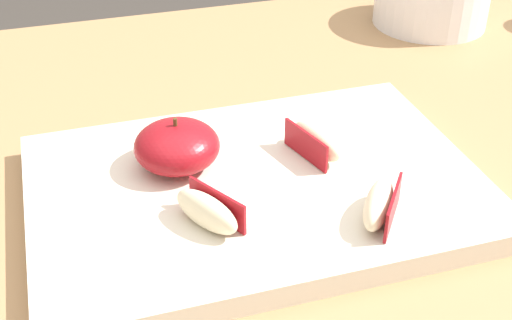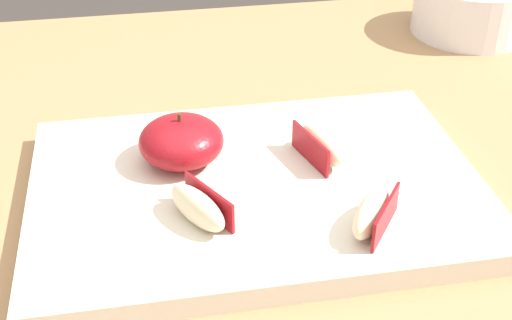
# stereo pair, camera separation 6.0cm
# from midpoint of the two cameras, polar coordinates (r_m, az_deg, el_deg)

# --- Properties ---
(dining_table) EXTENTS (1.29, 0.95, 0.74)m
(dining_table) POSITION_cam_midpoint_polar(r_m,az_deg,el_deg) (0.69, 7.03, -9.57)
(dining_table) COLOR #9E754C
(dining_table) RESTS_ON ground_plane
(cutting_board) EXTENTS (0.39, 0.27, 0.02)m
(cutting_board) POSITION_cam_midpoint_polar(r_m,az_deg,el_deg) (0.61, 2.78, -2.48)
(cutting_board) COLOR beige
(cutting_board) RESTS_ON dining_table
(apple_half_skin_up) EXTENTS (0.08, 0.08, 0.05)m
(apple_half_skin_up) POSITION_cam_midpoint_polar(r_m,az_deg,el_deg) (0.62, -3.44, 1.47)
(apple_half_skin_up) COLOR maroon
(apple_half_skin_up) RESTS_ON cutting_board
(apple_wedge_back) EXTENTS (0.06, 0.06, 0.03)m
(apple_wedge_back) POSITION_cam_midpoint_polar(r_m,az_deg,el_deg) (0.56, 12.61, -4.36)
(apple_wedge_back) COLOR beige
(apple_wedge_back) RESTS_ON cutting_board
(apple_wedge_left) EXTENTS (0.04, 0.07, 0.03)m
(apple_wedge_left) POSITION_cam_midpoint_polar(r_m,az_deg,el_deg) (0.63, 8.06, 1.12)
(apple_wedge_left) COLOR beige
(apple_wedge_left) RESTS_ON cutting_board
(apple_wedge_near_knife) EXTENTS (0.05, 0.07, 0.03)m
(apple_wedge_near_knife) POSITION_cam_midpoint_polar(r_m,az_deg,el_deg) (0.55, -1.65, -3.99)
(apple_wedge_near_knife) COLOR beige
(apple_wedge_near_knife) RESTS_ON cutting_board
(ceramic_fruit_bowl) EXTENTS (0.15, 0.15, 0.07)m
(ceramic_fruit_bowl) POSITION_cam_midpoint_polar(r_m,az_deg,el_deg) (0.99, 19.05, 11.86)
(ceramic_fruit_bowl) COLOR white
(ceramic_fruit_bowl) RESTS_ON dining_table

